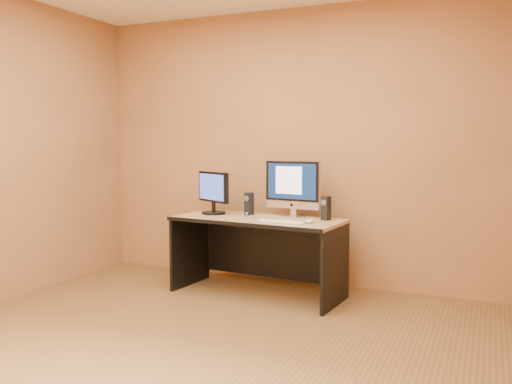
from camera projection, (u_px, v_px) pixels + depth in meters
floor at (184, 353)px, 3.46m from camera, size 4.00×4.00×0.00m
walls at (182, 150)px, 3.34m from camera, size 4.00×4.00×2.60m
desk at (257, 256)px, 4.78m from camera, size 1.54×0.79×0.69m
imac at (291, 188)px, 4.82m from camera, size 0.55×0.26×0.51m
second_monitor at (214, 193)px, 5.00m from camera, size 0.50×0.41×0.39m
speaker_left at (249, 204)px, 4.94m from camera, size 0.08×0.08×0.20m
speaker_right at (326, 208)px, 4.61m from camera, size 0.08×0.08×0.20m
keyboard at (282, 222)px, 4.44m from camera, size 0.40×0.11×0.02m
mouse at (310, 221)px, 4.45m from camera, size 0.07×0.10×0.03m
cable_a at (305, 216)px, 4.87m from camera, size 0.06×0.20×0.01m
cable_b at (294, 215)px, 4.91m from camera, size 0.11×0.13×0.01m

